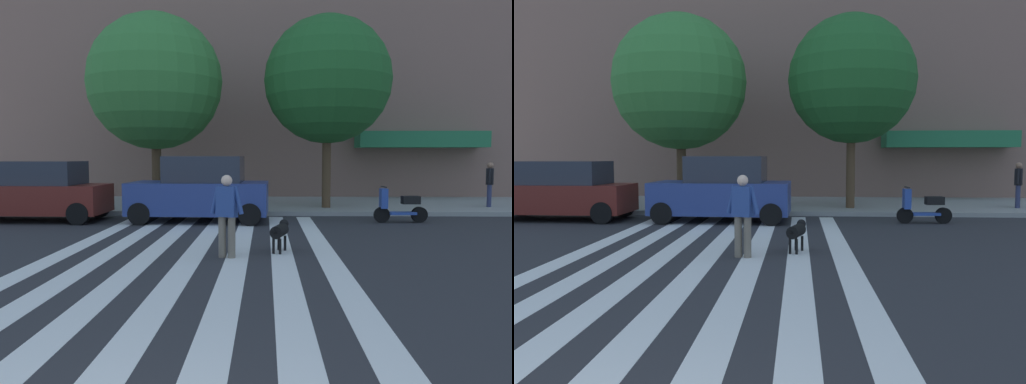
{
  "view_description": "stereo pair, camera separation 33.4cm",
  "coord_description": "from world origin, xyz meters",
  "views": [
    {
      "loc": [
        0.98,
        -1.29,
        2.0
      ],
      "look_at": [
        0.81,
        7.04,
        1.37
      ],
      "focal_mm": 33.27,
      "sensor_mm": 36.0,
      "label": 1
    },
    {
      "loc": [
        1.31,
        -1.27,
        2.0
      ],
      "look_at": [
        0.81,
        7.04,
        1.37
      ],
      "focal_mm": 33.27,
      "sensor_mm": 36.0,
      "label": 2
    }
  ],
  "objects": [
    {
      "name": "ground_plane",
      "position": [
        0.0,
        7.3,
        0.0
      ],
      "size": [
        160.0,
        160.0,
        0.0
      ],
      "primitive_type": "plane",
      "color": "#2B2B2D"
    },
    {
      "name": "pedestrian_bystander",
      "position": [
        9.24,
        16.31,
        1.08
      ],
      "size": [
        0.42,
        0.66,
        1.64
      ],
      "color": "#282D4C",
      "rests_on": "sidewalk_far"
    },
    {
      "name": "parked_scooter",
      "position": [
        5.06,
        13.04,
        0.48
      ],
      "size": [
        1.63,
        0.5,
        1.11
      ],
      "color": "black",
      "rests_on": "ground_plane"
    },
    {
      "name": "crosswalk_stripes",
      "position": [
        -0.48,
        7.3,
        0.0
      ],
      "size": [
        5.85,
        13.99,
        0.01
      ],
      "color": "silver",
      "rests_on": "ground_plane"
    },
    {
      "name": "parked_car_near_curb",
      "position": [
        -6.21,
        13.25,
        0.9
      ],
      "size": [
        4.54,
        1.97,
        1.85
      ],
      "color": "#5C1E18",
      "rests_on": "ground_plane"
    },
    {
      "name": "sidewalk_far",
      "position": [
        0.0,
        17.59,
        0.07
      ],
      "size": [
        80.0,
        6.0,
        0.15
      ],
      "primitive_type": "cube",
      "color": "gray",
      "rests_on": "ground_plane"
    },
    {
      "name": "street_tree_nearest",
      "position": [
        -3.09,
        16.32,
        4.73
      ],
      "size": [
        4.95,
        4.95,
        7.06
      ],
      "color": "#4C3823",
      "rests_on": "sidewalk_far"
    },
    {
      "name": "parked_car_behind_first",
      "position": [
        -1.02,
        13.25,
        0.96
      ],
      "size": [
        4.27,
        2.16,
        2.01
      ],
      "color": "navy",
      "rests_on": "ground_plane"
    },
    {
      "name": "pedestrian_dog_walker",
      "position": [
        0.22,
        7.96,
        0.93
      ],
      "size": [
        0.7,
        0.34,
        1.64
      ],
      "color": "#6B6051",
      "rests_on": "ground_plane"
    },
    {
      "name": "dog_on_leash",
      "position": [
        1.28,
        8.57,
        0.44
      ],
      "size": [
        0.44,
        0.96,
        0.65
      ],
      "color": "black",
      "rests_on": "ground_plane"
    },
    {
      "name": "street_tree_middle",
      "position": [
        3.18,
        15.95,
        4.72
      ],
      "size": [
        4.53,
        4.53,
        6.85
      ],
      "color": "#4C3823",
      "rests_on": "sidewalk_far"
    }
  ]
}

